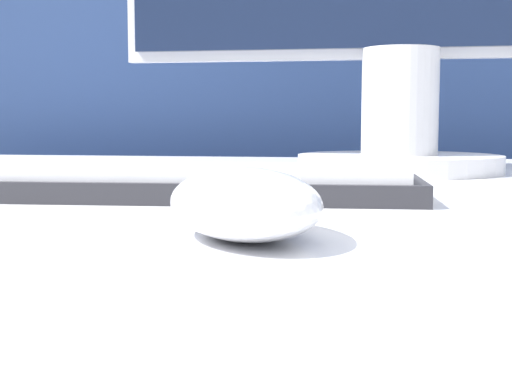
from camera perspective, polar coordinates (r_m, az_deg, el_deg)
The scene contains 3 objects.
partition_panel at distance 1.30m, azimuth 8.06°, elevation -2.64°, with size 5.00×0.03×1.20m.
computer_mouse_near at distance 0.36m, azimuth -0.94°, elevation -0.86°, with size 0.12×0.14×0.04m.
keyboard at distance 0.57m, azimuth -8.18°, elevation 0.78°, with size 0.42×0.15×0.02m.
Camera 1 is at (0.03, -0.60, 0.79)m, focal length 50.00 mm.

